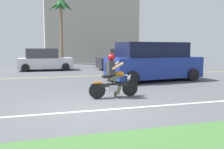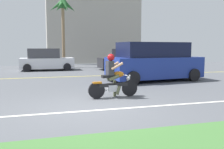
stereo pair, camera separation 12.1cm
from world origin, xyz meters
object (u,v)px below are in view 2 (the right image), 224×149
Objects in this scene: suv_nearby at (154,62)px; parked_car_2 at (128,60)px; motorcyclist at (113,79)px; palm_tree_0 at (63,11)px; parked_car_1 at (46,60)px.

suv_nearby reaches higher than parked_car_2.
motorcyclist is 10.96m from parked_car_2.
palm_tree_0 is at bearing 110.38° from suv_nearby.
suv_nearby reaches higher than motorcyclist.
parked_car_2 is 0.78× the size of palm_tree_0.
motorcyclist is 0.35× the size of suv_nearby.
parked_car_1 is at bearing -121.52° from palm_tree_0.
parked_car_1 is at bearing 124.71° from suv_nearby.
parked_car_2 is (6.19, -1.04, -0.02)m from parked_car_1.
palm_tree_0 reaches higher than motorcyclist.
motorcyclist is at bearing -87.85° from palm_tree_0.
suv_nearby is at bearing 47.98° from motorcyclist.
suv_nearby is at bearing -69.62° from palm_tree_0.
motorcyclist is 0.40× the size of parked_car_2.
suv_nearby is at bearing -98.09° from parked_car_2.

